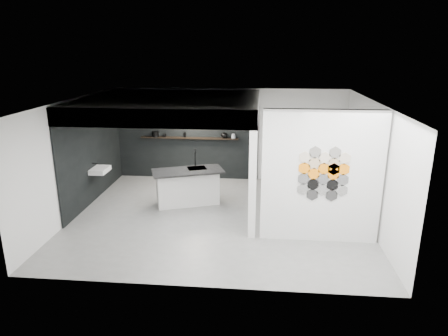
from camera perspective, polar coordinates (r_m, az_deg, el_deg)
floor at (r=9.80m, az=-0.75°, el=-6.97°), size 7.00×6.00×0.01m
partition_panel at (r=8.41m, az=13.73°, el=-1.31°), size 2.45×0.15×2.80m
bay_clad_back at (r=12.41m, az=-5.32°, el=3.84°), size 4.40×0.04×2.35m
bay_clad_left at (r=11.21m, az=-18.15°, el=1.64°), size 0.04×4.00×2.35m
bulkhead at (r=10.26m, az=-7.53°, el=8.85°), size 4.40×4.00×0.40m
corner_column at (r=8.39m, az=4.09°, el=-2.53°), size 0.16×0.16×2.35m
fascia_beam at (r=8.42m, az=-10.38°, el=6.99°), size 4.40×0.16×0.40m
wall_basin at (r=11.03m, az=-17.30°, el=-0.28°), size 0.40×0.60×0.12m
display_shelf at (r=12.27m, az=-4.96°, el=4.29°), size 3.00×0.15×0.04m
kitchen_island at (r=10.44m, az=-5.21°, el=-2.62°), size 1.95×1.36×1.44m
stockpot at (r=12.47m, az=-9.77°, el=4.80°), size 0.21×0.21×0.16m
kettle at (r=12.10m, az=0.05°, el=4.70°), size 0.26×0.26×0.17m
glass_bowl at (r=12.09m, az=1.36°, el=4.48°), size 0.13×0.13×0.09m
glass_vase at (r=12.08m, az=1.36°, el=4.59°), size 0.11×0.11×0.14m
bottle_dark at (r=12.27m, az=-5.63°, el=4.78°), size 0.08×0.08×0.17m
utensil_cup at (r=12.41m, az=-8.47°, el=4.64°), size 0.10×0.10×0.10m
hex_tile_cluster at (r=8.31m, az=14.09°, el=-0.81°), size 1.04×0.02×1.16m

